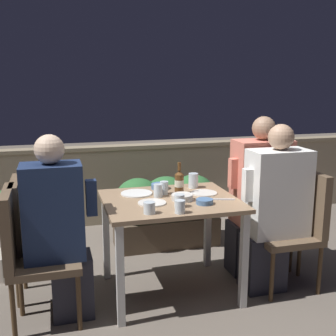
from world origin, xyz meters
The scene contains 26 objects.
ground_plane centered at (0.00, 0.00, 0.00)m, with size 16.00×16.00×0.00m, color #665B51.
parapet_wall centered at (0.00, 1.72, 0.44)m, with size 9.00×0.18×0.88m.
dining_table centered at (0.00, 0.00, 0.64)m, with size 0.97×0.81×0.74m.
planter_hedge centered at (0.22, 0.91, 0.38)m, with size 1.00×0.47×0.68m.
chair_left_near centered at (-1.01, -0.13, 0.53)m, with size 0.46×0.46×0.91m.
person_navy_jumper centered at (-0.80, -0.13, 0.63)m, with size 0.48×0.26×1.26m.
chair_left_far centered at (-0.98, 0.15, 0.53)m, with size 0.46×0.46×0.91m.
chair_right_near centered at (0.98, -0.14, 0.53)m, with size 0.46×0.46×0.91m.
person_white_polo centered at (0.77, -0.14, 0.64)m, with size 0.51×0.26×1.28m.
chair_right_far centered at (1.00, 0.17, 0.53)m, with size 0.46×0.46×0.91m.
person_coral_top centered at (0.80, 0.17, 0.65)m, with size 0.51×0.26×1.31m.
beer_bottle centered at (0.11, 0.12, 0.83)m, with size 0.07×0.07×0.24m.
plate_0 centered at (-0.15, -0.07, 0.74)m, with size 0.20×0.20×0.01m.
plate_1 centered at (0.29, 0.07, 0.74)m, with size 0.20×0.20×0.01m.
plate_2 centered at (-0.21, 0.20, 0.74)m, with size 0.24×0.24×0.01m.
bowl_0 centered at (0.00, 0.31, 0.76)m, with size 0.14×0.14×0.04m.
bowl_1 centered at (0.20, -0.18, 0.76)m, with size 0.12×0.12×0.04m.
bowl_2 centered at (0.08, -0.05, 0.76)m, with size 0.16×0.16×0.05m.
glass_cup_0 centered at (-0.01, 0.14, 0.79)m, with size 0.06×0.06×0.10m.
glass_cup_1 centered at (-0.03, -0.34, 0.78)m, with size 0.07×0.07×0.09m.
glass_cup_2 centered at (0.27, 0.26, 0.79)m, with size 0.08×0.08×0.12m.
glass_cup_3 centered at (-0.22, -0.29, 0.77)m, with size 0.08×0.08×0.08m.
glass_cup_4 centered at (-0.07, 0.08, 0.78)m, with size 0.07×0.07×0.10m.
glass_cup_5 centered at (0.01, -0.21, 0.78)m, with size 0.07×0.07×0.09m.
fork_0 centered at (0.37, -0.13, 0.74)m, with size 0.17×0.07×0.01m.
potted_plant centered at (-1.22, 0.61, 0.45)m, with size 0.40×0.40×0.72m.
Camera 1 is at (-0.81, -2.86, 1.60)m, focal length 45.00 mm.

